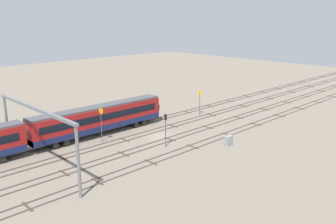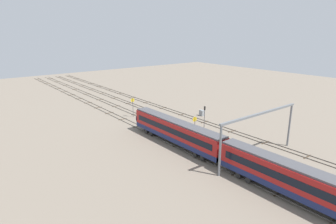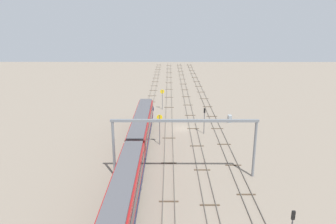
{
  "view_description": "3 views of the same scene",
  "coord_description": "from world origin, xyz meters",
  "px_view_note": "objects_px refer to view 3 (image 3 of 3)",
  "views": [
    {
      "loc": [
        -38.45,
        -41.59,
        19.05
      ],
      "look_at": [
        3.81,
        1.96,
        3.0
      ],
      "focal_mm": 38.68,
      "sensor_mm": 36.0,
      "label": 1
    },
    {
      "loc": [
        -46.76,
        40.56,
        21.38
      ],
      "look_at": [
        3.85,
        1.03,
        3.19
      ],
      "focal_mm": 30.42,
      "sensor_mm": 36.0,
      "label": 2
    },
    {
      "loc": [
        -61.68,
        2.43,
        21.43
      ],
      "look_at": [
        3.73,
        2.66,
        2.46
      ],
      "focal_mm": 34.32,
      "sensor_mm": 36.0,
      "label": 3
    }
  ],
  "objects_px": {
    "overhead_gantry": "(184,133)",
    "relay_cabinet": "(230,119)",
    "speed_sign_near_foreground": "(160,125)",
    "signal_light_trackside_departure": "(292,224)",
    "signal_light_trackside_approach": "(204,117)",
    "speed_sign_mid_trackside": "(162,96)"
  },
  "relations": [
    {
      "from": "speed_sign_near_foreground",
      "to": "overhead_gantry",
      "type": "bearing_deg",
      "value": -162.63
    },
    {
      "from": "speed_sign_mid_trackside",
      "to": "relay_cabinet",
      "type": "xyz_separation_m",
      "value": [
        -10.2,
        -14.76,
        -2.54
      ]
    },
    {
      "from": "speed_sign_near_foreground",
      "to": "signal_light_trackside_departure",
      "type": "height_order",
      "value": "speed_sign_near_foreground"
    },
    {
      "from": "signal_light_trackside_departure",
      "to": "speed_sign_near_foreground",
      "type": "bearing_deg",
      "value": 26.37
    },
    {
      "from": "signal_light_trackside_departure",
      "to": "overhead_gantry",
      "type": "bearing_deg",
      "value": 32.69
    },
    {
      "from": "speed_sign_near_foreground",
      "to": "relay_cabinet",
      "type": "distance_m",
      "value": 19.84
    },
    {
      "from": "overhead_gantry",
      "to": "speed_sign_mid_trackside",
      "type": "xyz_separation_m",
      "value": [
        35.1,
        3.75,
        -3.15
      ]
    },
    {
      "from": "overhead_gantry",
      "to": "relay_cabinet",
      "type": "distance_m",
      "value": 27.82
    },
    {
      "from": "overhead_gantry",
      "to": "signal_light_trackside_departure",
      "type": "distance_m",
      "value": 18.15
    },
    {
      "from": "speed_sign_near_foreground",
      "to": "signal_light_trackside_departure",
      "type": "relative_size",
      "value": 1.32
    },
    {
      "from": "speed_sign_near_foreground",
      "to": "signal_light_trackside_approach",
      "type": "xyz_separation_m",
      "value": [
        5.72,
        -8.43,
        -0.33
      ]
    },
    {
      "from": "speed_sign_mid_trackside",
      "to": "signal_light_trackside_departure",
      "type": "height_order",
      "value": "speed_sign_mid_trackside"
    },
    {
      "from": "overhead_gantry",
      "to": "signal_light_trackside_approach",
      "type": "relative_size",
      "value": 3.95
    },
    {
      "from": "speed_sign_near_foreground",
      "to": "signal_light_trackside_departure",
      "type": "bearing_deg",
      "value": -153.63
    },
    {
      "from": "signal_light_trackside_departure",
      "to": "signal_light_trackside_approach",
      "type": "bearing_deg",
      "value": 8.55
    },
    {
      "from": "signal_light_trackside_approach",
      "to": "overhead_gantry",
      "type": "bearing_deg",
      "value": 165.12
    },
    {
      "from": "speed_sign_mid_trackside",
      "to": "relay_cabinet",
      "type": "distance_m",
      "value": 18.12
    },
    {
      "from": "speed_sign_mid_trackside",
      "to": "signal_light_trackside_approach",
      "type": "xyz_separation_m",
      "value": [
        -17.44,
        -8.44,
        -0.01
      ]
    },
    {
      "from": "speed_sign_near_foreground",
      "to": "signal_light_trackside_departure",
      "type": "distance_m",
      "value": 30.04
    },
    {
      "from": "speed_sign_mid_trackside",
      "to": "overhead_gantry",
      "type": "bearing_deg",
      "value": -173.9
    },
    {
      "from": "speed_sign_mid_trackside",
      "to": "signal_light_trackside_departure",
      "type": "bearing_deg",
      "value": -165.07
    },
    {
      "from": "signal_light_trackside_approach",
      "to": "relay_cabinet",
      "type": "xyz_separation_m",
      "value": [
        7.24,
        -6.32,
        -2.53
      ]
    }
  ]
}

